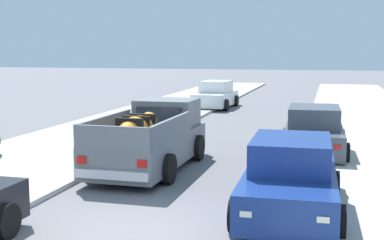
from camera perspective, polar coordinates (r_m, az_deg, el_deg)
ground_plane at (r=9.76m, az=-6.77°, el=-12.04°), size 160.00×160.00×0.00m
sidewalk_left at (r=22.47m, az=-7.69°, el=-0.68°), size 5.10×60.00×0.12m
sidewalk_right at (r=20.86m, az=19.20°, el=-1.67°), size 5.10×60.00×0.12m
curb_left at (r=22.06m, az=-4.92°, el=-0.82°), size 0.16×60.00×0.10m
curb_right at (r=20.80m, az=16.04°, el=-1.60°), size 0.16×60.00×0.10m
pickup_truck at (r=14.61m, az=-4.45°, el=-2.10°), size 2.25×5.23×1.80m
car_left_near at (r=16.87m, az=13.11°, el=-1.32°), size 2.11×4.30×1.54m
car_right_near at (r=10.73m, az=10.66°, el=-6.33°), size 2.11×4.30×1.54m
car_left_mid at (r=29.86m, az=2.61°, el=2.69°), size 2.14×4.31×1.54m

